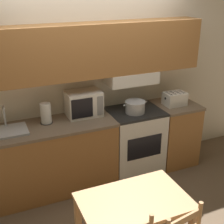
{
  "coord_description": "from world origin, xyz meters",
  "views": [
    {
      "loc": [
        -1.3,
        -3.67,
        2.48
      ],
      "look_at": [
        0.05,
        -0.55,
        1.05
      ],
      "focal_mm": 50.0,
      "sensor_mm": 36.0,
      "label": 1
    }
  ],
  "objects_px": {
    "sink_basin": "(7,131)",
    "toaster": "(175,99)",
    "cooking_pot": "(135,107)",
    "paper_towel_roll": "(46,113)",
    "dining_table": "(134,212)",
    "stove_range": "(134,141)",
    "microwave": "(84,103)"
  },
  "relations": [
    {
      "from": "sink_basin",
      "to": "toaster",
      "type": "bearing_deg",
      "value": -0.74
    },
    {
      "from": "cooking_pot",
      "to": "paper_towel_roll",
      "type": "height_order",
      "value": "paper_towel_roll"
    },
    {
      "from": "cooking_pot",
      "to": "sink_basin",
      "type": "distance_m",
      "value": 1.6
    },
    {
      "from": "dining_table",
      "to": "stove_range",
      "type": "bearing_deg",
      "value": 62.72
    },
    {
      "from": "sink_basin",
      "to": "paper_towel_roll",
      "type": "bearing_deg",
      "value": 9.3
    },
    {
      "from": "stove_range",
      "to": "sink_basin",
      "type": "bearing_deg",
      "value": 179.97
    },
    {
      "from": "cooking_pot",
      "to": "microwave",
      "type": "bearing_deg",
      "value": 164.22
    },
    {
      "from": "stove_range",
      "to": "cooking_pot",
      "type": "distance_m",
      "value": 0.54
    },
    {
      "from": "microwave",
      "to": "dining_table",
      "type": "height_order",
      "value": "microwave"
    },
    {
      "from": "toaster",
      "to": "paper_towel_roll",
      "type": "height_order",
      "value": "paper_towel_roll"
    },
    {
      "from": "stove_range",
      "to": "microwave",
      "type": "relative_size",
      "value": 2.07
    },
    {
      "from": "microwave",
      "to": "paper_towel_roll",
      "type": "bearing_deg",
      "value": -174.45
    },
    {
      "from": "cooking_pot",
      "to": "toaster",
      "type": "xyz_separation_m",
      "value": [
        0.62,
        0.03,
        0.01
      ]
    },
    {
      "from": "stove_range",
      "to": "dining_table",
      "type": "xyz_separation_m",
      "value": [
        -0.75,
        -1.46,
        0.17
      ]
    },
    {
      "from": "toaster",
      "to": "paper_towel_roll",
      "type": "relative_size",
      "value": 1.2
    },
    {
      "from": "toaster",
      "to": "stove_range",
      "type": "bearing_deg",
      "value": 177.31
    },
    {
      "from": "dining_table",
      "to": "paper_towel_roll",
      "type": "bearing_deg",
      "value": 104.81
    },
    {
      "from": "toaster",
      "to": "dining_table",
      "type": "distance_m",
      "value": 2.0
    },
    {
      "from": "sink_basin",
      "to": "paper_towel_roll",
      "type": "xyz_separation_m",
      "value": [
        0.46,
        0.08,
        0.11
      ]
    },
    {
      "from": "stove_range",
      "to": "sink_basin",
      "type": "distance_m",
      "value": 1.69
    },
    {
      "from": "cooking_pot",
      "to": "sink_basin",
      "type": "xyz_separation_m",
      "value": [
        -1.59,
        0.06,
        -0.06
      ]
    },
    {
      "from": "microwave",
      "to": "paper_towel_roll",
      "type": "relative_size",
      "value": 1.72
    },
    {
      "from": "stove_range",
      "to": "toaster",
      "type": "height_order",
      "value": "toaster"
    },
    {
      "from": "toaster",
      "to": "sink_basin",
      "type": "xyz_separation_m",
      "value": [
        -2.22,
        0.03,
        -0.07
      ]
    },
    {
      "from": "sink_basin",
      "to": "paper_towel_roll",
      "type": "height_order",
      "value": "sink_basin"
    },
    {
      "from": "cooking_pot",
      "to": "paper_towel_roll",
      "type": "xyz_separation_m",
      "value": [
        -1.13,
        0.13,
        0.04
      ]
    },
    {
      "from": "sink_basin",
      "to": "paper_towel_roll",
      "type": "relative_size",
      "value": 1.77
    },
    {
      "from": "paper_towel_roll",
      "to": "toaster",
      "type": "bearing_deg",
      "value": -3.42
    },
    {
      "from": "sink_basin",
      "to": "stove_range",
      "type": "bearing_deg",
      "value": -0.03
    },
    {
      "from": "stove_range",
      "to": "toaster",
      "type": "bearing_deg",
      "value": -2.69
    },
    {
      "from": "microwave",
      "to": "sink_basin",
      "type": "height_order",
      "value": "microwave"
    },
    {
      "from": "toaster",
      "to": "paper_towel_roll",
      "type": "bearing_deg",
      "value": 176.58
    }
  ]
}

